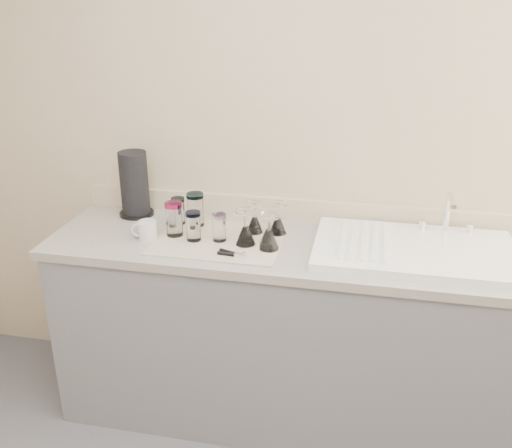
% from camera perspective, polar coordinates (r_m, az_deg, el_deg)
% --- Properties ---
extents(room_envelope, '(3.54, 3.50, 2.52)m').
position_cam_1_polar(room_envelope, '(1.15, -6.49, 3.57)').
color(room_envelope, '#4F4F54').
rests_on(room_envelope, ground).
extents(counter_unit, '(2.06, 0.62, 0.90)m').
position_cam_1_polar(counter_unit, '(2.69, 2.53, -10.62)').
color(counter_unit, slate).
rests_on(counter_unit, ground).
extents(sink_unit, '(0.82, 0.50, 0.22)m').
position_cam_1_polar(sink_unit, '(2.45, 15.57, -2.49)').
color(sink_unit, white).
rests_on(sink_unit, counter_unit).
extents(dish_towel, '(0.55, 0.42, 0.01)m').
position_cam_1_polar(dish_towel, '(2.50, -3.70, -1.62)').
color(dish_towel, beige).
rests_on(dish_towel, counter_unit).
extents(tumbler_teal, '(0.06, 0.06, 0.13)m').
position_cam_1_polar(tumbler_teal, '(2.66, -7.79, 1.34)').
color(tumbler_teal, white).
rests_on(tumbler_teal, dish_towel).
extents(tumbler_cyan, '(0.08, 0.08, 0.16)m').
position_cam_1_polar(tumbler_cyan, '(2.62, -6.07, 1.47)').
color(tumbler_cyan, white).
rests_on(tumbler_cyan, dish_towel).
extents(tumbler_magenta, '(0.08, 0.08, 0.15)m').
position_cam_1_polar(tumbler_magenta, '(2.53, -8.19, 0.53)').
color(tumbler_magenta, white).
rests_on(tumbler_magenta, dish_towel).
extents(tumbler_blue, '(0.07, 0.07, 0.13)m').
position_cam_1_polar(tumbler_blue, '(2.47, -6.27, -0.18)').
color(tumbler_blue, white).
rests_on(tumbler_blue, dish_towel).
extents(tumbler_lavender, '(0.06, 0.06, 0.12)m').
position_cam_1_polar(tumbler_lavender, '(2.46, -3.70, -0.32)').
color(tumbler_lavender, white).
rests_on(tumbler_lavender, dish_towel).
extents(goblet_back_left, '(0.08, 0.08, 0.14)m').
position_cam_1_polar(goblet_back_left, '(2.54, -0.15, 0.17)').
color(goblet_back_left, white).
rests_on(goblet_back_left, dish_towel).
extents(goblet_back_right, '(0.08, 0.08, 0.14)m').
position_cam_1_polar(goblet_back_right, '(2.53, 2.19, 0.09)').
color(goblet_back_right, white).
rests_on(goblet_back_right, dish_towel).
extents(goblet_front_left, '(0.09, 0.09, 0.15)m').
position_cam_1_polar(goblet_front_left, '(2.42, -1.05, -0.88)').
color(goblet_front_left, white).
rests_on(goblet_front_left, dish_towel).
extents(goblet_front_right, '(0.08, 0.08, 0.14)m').
position_cam_1_polar(goblet_front_right, '(2.42, 1.26, -1.06)').
color(goblet_front_right, white).
rests_on(goblet_front_right, dish_towel).
extents(goblet_extra, '(0.08, 0.08, 0.15)m').
position_cam_1_polar(goblet_extra, '(2.38, 1.32, -1.37)').
color(goblet_extra, white).
rests_on(goblet_extra, dish_towel).
extents(can_opener, '(0.12, 0.06, 0.02)m').
position_cam_1_polar(can_opener, '(2.34, -2.39, -3.00)').
color(can_opener, silver).
rests_on(can_opener, dish_towel).
extents(white_mug, '(0.12, 0.10, 0.08)m').
position_cam_1_polar(white_mug, '(2.54, -10.85, -0.62)').
color(white_mug, silver).
rests_on(white_mug, counter_unit).
extents(paper_towel_roll, '(0.17, 0.17, 0.31)m').
position_cam_1_polar(paper_towel_roll, '(2.79, -12.07, 3.86)').
color(paper_towel_roll, black).
rests_on(paper_towel_roll, counter_unit).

